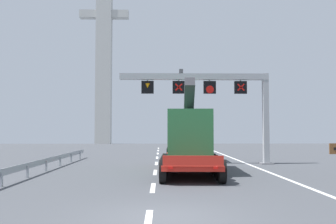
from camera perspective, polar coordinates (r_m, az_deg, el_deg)
The scene contains 7 objects.
ground at distance 10.49m, azimuth -0.89°, elevation -16.27°, with size 112.00×112.00×0.00m, color #424449.
lane_markings at distance 26.71m, azimuth -1.84°, elevation -8.10°, with size 0.20×47.37×0.01m.
edge_line_right at distance 23.20m, azimuth 14.68°, elevation -8.80°, with size 0.20×63.00×0.01m, color silver.
overhead_lane_gantry at distance 26.55m, azimuth 7.16°, elevation 3.30°, with size 11.06×0.90×6.86m.
heavy_haul_truck_red at distance 24.05m, azimuth 3.07°, elevation -3.94°, with size 3.54×14.15×5.30m.
guardrail_left at distance 21.48m, azimuth -19.99°, elevation -7.71°, with size 0.13×24.11×0.76m.
bridge_pylon_distant at distance 69.41m, azimuth -10.03°, elevation 11.54°, with size 9.00×2.00×38.57m.
Camera 1 is at (-0.04, -10.21, 2.43)m, focal length 38.70 mm.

